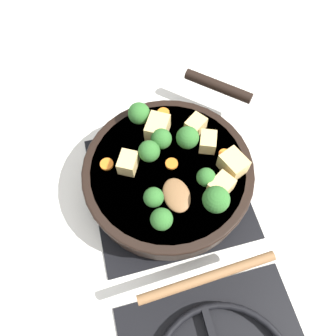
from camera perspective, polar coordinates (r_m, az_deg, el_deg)
ground_plane at (r=0.69m, az=-0.00°, el=-3.30°), size 2.40×2.40×0.00m
front_burner_grate at (r=0.68m, az=-0.00°, el=-2.89°), size 0.31×0.31×0.03m
skillet_pan at (r=0.64m, az=0.08°, el=-0.98°), size 0.39×0.40×0.06m
wooden_spoon at (r=0.56m, az=4.50°, el=-12.17°), size 0.23×0.20×0.02m
tofu_cube_center_large at (r=0.65m, az=4.84°, el=7.46°), size 0.05×0.05×0.03m
tofu_cube_near_handle at (r=0.61m, az=-6.97°, el=0.91°), size 0.05×0.05×0.03m
tofu_cube_east_chunk at (r=0.59m, az=9.22°, el=-3.18°), size 0.05×0.05×0.03m
tofu_cube_west_chunk at (r=0.63m, az=6.96°, el=4.56°), size 0.04×0.05×0.03m
tofu_cube_back_piece at (r=0.64m, az=-1.75°, el=6.98°), size 0.06×0.06×0.04m
tofu_cube_front_piece at (r=0.61m, az=11.28°, el=0.70°), size 0.05×0.06×0.04m
broccoli_floret_near_spoon at (r=0.60m, az=-3.31°, el=2.90°), size 0.04×0.04×0.05m
broccoli_floret_center_top at (r=0.58m, az=6.63°, el=-1.64°), size 0.03×0.03×0.04m
broccoli_floret_east_rim at (r=0.55m, az=-1.12°, el=-8.92°), size 0.04×0.04×0.05m
broccoli_floret_west_rim at (r=0.56m, az=-2.52°, el=-5.15°), size 0.04×0.04×0.04m
broccoli_floret_north_edge at (r=0.62m, az=-0.84°, el=5.16°), size 0.04×0.04×0.05m
broccoli_floret_south_cluster at (r=0.65m, az=-5.06°, el=9.43°), size 0.04×0.04×0.05m
broccoli_floret_mid_floret at (r=0.62m, az=3.42°, el=5.28°), size 0.04×0.04×0.05m
broccoli_floret_small_inner at (r=0.56m, az=8.37°, el=-5.46°), size 0.05×0.05×0.05m
carrot_slice_orange_thin at (r=0.68m, az=-0.82°, el=9.55°), size 0.03×0.03×0.01m
carrot_slice_near_center at (r=0.62m, az=0.63°, el=0.75°), size 0.02×0.02×0.01m
carrot_slice_edge_slice at (r=0.63m, az=9.82°, el=2.29°), size 0.02×0.02×0.01m
carrot_slice_under_broccoli at (r=0.63m, az=-10.62°, el=0.66°), size 0.03×0.03×0.01m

